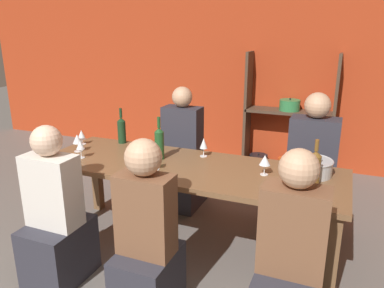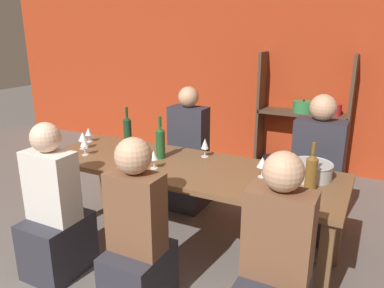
% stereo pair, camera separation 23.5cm
% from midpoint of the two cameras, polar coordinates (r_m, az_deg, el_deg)
% --- Properties ---
extents(wall_back_red, '(8.80, 0.06, 2.70)m').
position_cam_midpoint_polar(wall_back_red, '(5.12, 12.05, 11.99)').
color(wall_back_red, '#B23819').
rests_on(wall_back_red, ground_plane).
extents(shelf_unit, '(1.11, 0.30, 1.50)m').
position_cam_midpoint_polar(shelf_unit, '(4.92, 17.51, 2.21)').
color(shelf_unit, '#4C3828').
rests_on(shelf_unit, ground_plane).
extents(dining_table, '(2.42, 0.81, 0.74)m').
position_cam_midpoint_polar(dining_table, '(2.99, 1.38, -4.91)').
color(dining_table, brown).
rests_on(dining_table, ground_plane).
extents(mixing_bowl, '(0.31, 0.31, 0.12)m').
position_cam_midpoint_polar(mixing_bowl, '(2.86, 19.86, -3.75)').
color(mixing_bowl, '#B7BABC').
rests_on(mixing_bowl, dining_table).
extents(wine_bottle_green, '(0.08, 0.08, 0.33)m').
position_cam_midpoint_polar(wine_bottle_green, '(3.59, -7.98, 2.38)').
color(wine_bottle_green, '#19381E').
rests_on(wine_bottle_green, dining_table).
extents(wine_bottle_dark, '(0.08, 0.08, 0.36)m').
position_cam_midpoint_polar(wine_bottle_dark, '(3.09, -2.68, 0.29)').
color(wine_bottle_dark, '#1E4C23').
rests_on(wine_bottle_dark, dining_table).
extents(wine_bottle_amber, '(0.08, 0.08, 0.33)m').
position_cam_midpoint_polar(wine_bottle_amber, '(2.64, 20.20, -3.94)').
color(wine_bottle_amber, brown).
rests_on(wine_bottle_amber, dining_table).
extents(wine_glass_red_a, '(0.07, 0.07, 0.14)m').
position_cam_midpoint_polar(wine_glass_red_a, '(2.86, -3.53, -1.85)').
color(wine_glass_red_a, white).
rests_on(wine_glass_red_a, dining_table).
extents(wine_glass_red_b, '(0.06, 0.06, 0.16)m').
position_cam_midpoint_polar(wine_glass_red_b, '(3.13, 4.13, -0.08)').
color(wine_glass_red_b, white).
rests_on(wine_glass_red_b, dining_table).
extents(wine_glass_red_c, '(0.07, 0.07, 0.15)m').
position_cam_midpoint_polar(wine_glass_red_c, '(3.27, -14.14, 0.16)').
color(wine_glass_red_c, white).
rests_on(wine_glass_red_c, dining_table).
extents(wine_glass_white_a, '(0.07, 0.07, 0.14)m').
position_cam_midpoint_polar(wine_glass_white_a, '(3.66, -13.75, 1.73)').
color(wine_glass_white_a, white).
rests_on(wine_glass_white_a, dining_table).
extents(wine_glass_white_b, '(0.08, 0.08, 0.15)m').
position_cam_midpoint_polar(wine_glass_white_b, '(3.45, -14.45, 1.03)').
color(wine_glass_white_b, white).
rests_on(wine_glass_white_b, dining_table).
extents(wine_glass_empty_a, '(0.08, 0.08, 0.15)m').
position_cam_midpoint_polar(wine_glass_empty_a, '(2.76, 13.10, -2.80)').
color(wine_glass_empty_a, white).
rests_on(wine_glass_empty_a, dining_table).
extents(cell_phone, '(0.15, 0.16, 0.01)m').
position_cam_midpoint_polar(cell_phone, '(2.50, 13.94, -7.61)').
color(cell_phone, silver).
rests_on(cell_phone, dining_table).
extents(person_near_a, '(0.37, 0.46, 1.17)m').
position_cam_midpoint_polar(person_near_a, '(2.93, -17.96, -10.93)').
color(person_near_a, '#2D2D38').
rests_on(person_near_a, ground_plane).
extents(person_far_a, '(0.38, 0.47, 1.24)m').
position_cam_midpoint_polar(person_far_a, '(3.83, 1.23, -2.94)').
color(person_far_a, '#2D2D38').
rests_on(person_far_a, ground_plane).
extents(person_near_b, '(0.36, 0.45, 1.19)m').
position_cam_midpoint_polar(person_near_b, '(2.27, 15.66, -19.29)').
color(person_near_b, '#2D2D38').
rests_on(person_near_b, ground_plane).
extents(person_far_b, '(0.42, 0.52, 1.26)m').
position_cam_midpoint_polar(person_far_b, '(3.52, 20.11, -5.84)').
color(person_far_b, '#2D2D38').
rests_on(person_far_b, ground_plane).
extents(person_near_c, '(0.35, 0.44, 1.16)m').
position_cam_midpoint_polar(person_near_c, '(2.49, -5.56, -15.11)').
color(person_near_c, '#2D2D38').
rests_on(person_near_c, ground_plane).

